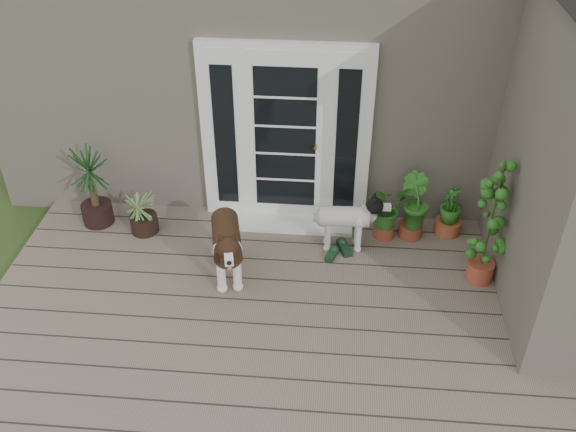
{
  "coord_description": "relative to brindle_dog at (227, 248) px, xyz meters",
  "views": [
    {
      "loc": [
        0.37,
        -3.67,
        4.59
      ],
      "look_at": [
        -0.1,
        1.75,
        0.7
      ],
      "focal_mm": 39.72,
      "sensor_mm": 36.0,
      "label": 1
    }
  ],
  "objects": [
    {
      "name": "white_dog",
      "position": [
        1.2,
        0.62,
        -0.08
      ],
      "size": [
        0.75,
        0.35,
        0.61
      ],
      "primitive_type": null,
      "rotation": [
        0.0,
        0.0,
        -1.52
      ],
      "color": "white",
      "rests_on": "deck"
    },
    {
      "name": "house_main",
      "position": [
        0.7,
        3.25,
        1.05
      ],
      "size": [
        7.4,
        4.0,
        3.1
      ],
      "primitive_type": "cube",
      "color": "#665E54",
      "rests_on": "ground"
    },
    {
      "name": "deck",
      "position": [
        0.7,
        -1.0,
        -0.44
      ],
      "size": [
        6.2,
        4.6,
        0.12
      ],
      "primitive_type": "cube",
      "color": "#6B5B4C",
      "rests_on": "ground"
    },
    {
      "name": "herb_a",
      "position": [
        1.66,
        0.86,
        -0.09
      ],
      "size": [
        0.66,
        0.66,
        0.59
      ],
      "primitive_type": "imported",
      "rotation": [
        0.0,
        0.0,
        0.75
      ],
      "color": "#1B601F",
      "rests_on": "deck"
    },
    {
      "name": "brindle_dog",
      "position": [
        0.0,
        0.0,
        0.0
      ],
      "size": [
        0.59,
        0.98,
        0.77
      ],
      "primitive_type": null,
      "rotation": [
        0.0,
        0.0,
        3.36
      ],
      "color": "#3F2917",
      "rests_on": "deck"
    },
    {
      "name": "sapling",
      "position": [
        2.64,
        0.2,
        0.37
      ],
      "size": [
        0.46,
        0.46,
        1.51
      ],
      "primitive_type": null,
      "rotation": [
        0.0,
        0.0,
        0.05
      ],
      "color": "#18551A",
      "rests_on": "deck"
    },
    {
      "name": "door_step",
      "position": [
        0.5,
        1.0,
        -0.36
      ],
      "size": [
        1.6,
        0.4,
        0.05
      ],
      "primitive_type": "cube",
      "color": "white",
      "rests_on": "deck"
    },
    {
      "name": "yucca",
      "position": [
        -1.7,
        0.85,
        0.11
      ],
      "size": [
        0.87,
        0.87,
        0.98
      ],
      "primitive_type": null,
      "rotation": [
        0.0,
        0.0,
        0.34
      ],
      "color": "#113313",
      "rests_on": "deck"
    },
    {
      "name": "clog_right",
      "position": [
        1.08,
        0.43,
        -0.34
      ],
      "size": [
        0.2,
        0.29,
        0.08
      ],
      "primitive_type": null,
      "rotation": [
        0.0,
        0.0,
        -0.34
      ],
      "color": "black",
      "rests_on": "deck"
    },
    {
      "name": "herb_c",
      "position": [
        2.4,
        1.0,
        -0.14
      ],
      "size": [
        0.4,
        0.4,
        0.49
      ],
      "primitive_type": "imported",
      "rotation": [
        0.0,
        0.0,
        4.39
      ],
      "color": "#1B5E1E",
      "rests_on": "deck"
    },
    {
      "name": "herb_b",
      "position": [
        1.97,
        0.9,
        -0.09
      ],
      "size": [
        0.54,
        0.54,
        0.58
      ],
      "primitive_type": "imported",
      "rotation": [
        0.0,
        0.0,
        2.25
      ],
      "color": "#255919",
      "rests_on": "deck"
    },
    {
      "name": "door_unit",
      "position": [
        0.5,
        1.2,
        0.69
      ],
      "size": [
        1.9,
        0.14,
        2.15
      ],
      "primitive_type": "cube",
      "color": "white",
      "rests_on": "deck"
    },
    {
      "name": "spider_plant",
      "position": [
        -1.11,
        0.72,
        -0.1
      ],
      "size": [
        0.58,
        0.58,
        0.56
      ],
      "primitive_type": null,
      "rotation": [
        0.0,
        0.0,
        0.1
      ],
      "color": "#93BA72",
      "rests_on": "deck"
    },
    {
      "name": "clog_left",
      "position": [
        1.22,
        0.55,
        -0.34
      ],
      "size": [
        0.24,
        0.33,
        0.09
      ],
      "primitive_type": null,
      "rotation": [
        0.0,
        0.0,
        0.38
      ],
      "color": "black",
      "rests_on": "deck"
    }
  ]
}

